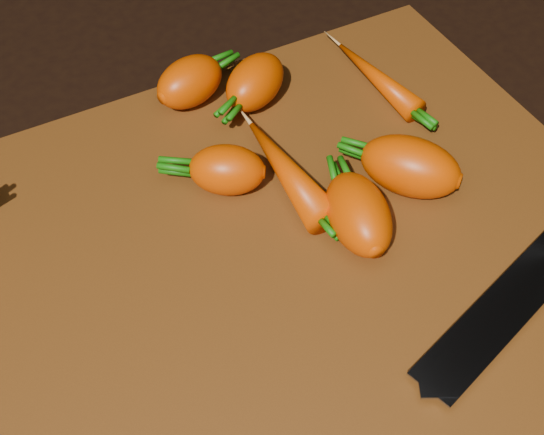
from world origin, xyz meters
name	(u,v)px	position (x,y,z in m)	size (l,w,h in m)	color
ground	(278,258)	(0.00, 0.00, -0.01)	(2.00, 2.00, 0.01)	black
cutting_board	(278,248)	(0.00, 0.00, 0.01)	(0.50, 0.40, 0.01)	brown
carrot_1	(227,170)	(-0.01, 0.07, 0.03)	(0.06, 0.04, 0.04)	#E54400
carrot_2	(358,214)	(0.05, -0.02, 0.03)	(0.07, 0.04, 0.04)	#E54400
carrot_3	(255,82)	(0.06, 0.14, 0.03)	(0.06, 0.04, 0.04)	#E54400
carrot_4	(190,82)	(0.01, 0.17, 0.03)	(0.06, 0.04, 0.04)	#E54400
carrot_5	(410,167)	(0.11, 0.00, 0.03)	(0.08, 0.04, 0.04)	#E54400
carrot_6	(376,77)	(0.15, 0.11, 0.02)	(0.10, 0.02, 0.02)	#E54400
carrot_7	(286,170)	(0.03, 0.05, 0.03)	(0.11, 0.03, 0.03)	#E54400
knife	(526,286)	(0.13, -0.11, 0.02)	(0.29, 0.11, 0.02)	gray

